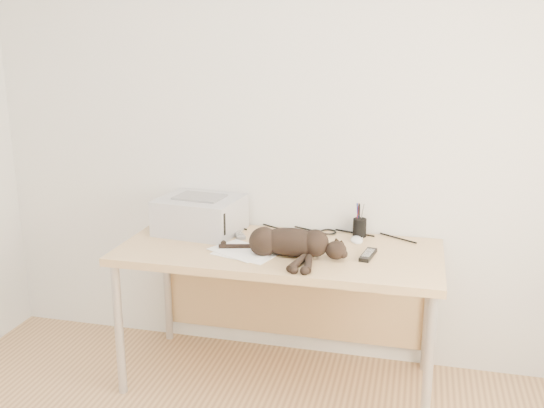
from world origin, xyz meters
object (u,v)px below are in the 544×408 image
(printer, at_px, (200,214))
(mug, at_px, (236,220))
(mouse, at_px, (357,238))
(cat, at_px, (287,244))
(pen_cup, at_px, (360,227))
(desk, at_px, (283,267))

(printer, height_order, mug, printer)
(printer, relative_size, mouse, 4.20)
(printer, distance_m, cat, 0.61)
(pen_cup, height_order, mouse, pen_cup)
(mug, distance_m, mouse, 0.68)
(printer, height_order, mouse, printer)
(mug, relative_size, pen_cup, 0.52)
(mouse, bearing_deg, desk, -174.84)
(cat, bearing_deg, mug, 134.32)
(printer, relative_size, cat, 0.71)
(desk, distance_m, mouse, 0.41)
(mug, height_order, mouse, mug)
(pen_cup, bearing_deg, printer, -171.95)
(pen_cup, bearing_deg, mouse, -93.56)
(desk, bearing_deg, pen_cup, 28.87)
(desk, xyz_separation_m, mug, (-0.31, 0.19, 0.18))
(cat, distance_m, pen_cup, 0.50)
(mug, xyz_separation_m, pen_cup, (0.68, 0.01, 0.01))
(desk, distance_m, printer, 0.54)
(mug, xyz_separation_m, mouse, (0.68, -0.07, -0.03))
(mug, bearing_deg, pen_cup, 0.84)
(mug, distance_m, pen_cup, 0.68)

